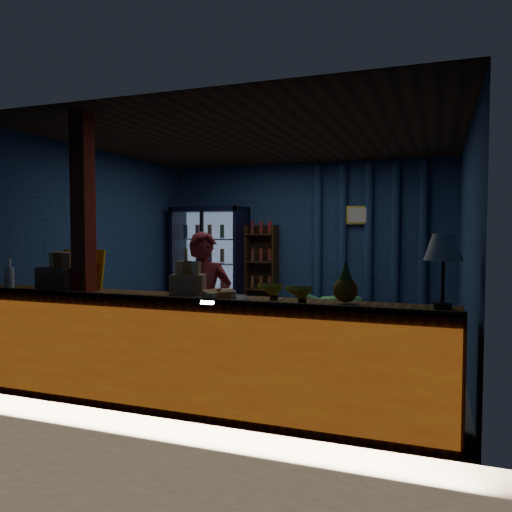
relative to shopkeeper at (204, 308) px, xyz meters
The scene contains 18 objects.
ground 1.49m from the shopkeeper, 83.89° to the left, with size 4.60×4.60×0.00m, color #515154.
room_walls 1.52m from the shopkeeper, 83.89° to the left, with size 4.60×4.60×4.60m.
counter 0.70m from the shopkeeper, 77.76° to the right, with size 4.40×0.57×0.99m.
support_post 1.23m from the shopkeeper, 145.77° to the right, with size 0.16×0.16×2.60m, color maroon.
beverage_cooler 3.50m from the shopkeeper, 113.85° to the left, with size 1.20×0.62×1.90m.
bottle_shelf 3.38m from the shopkeeper, 99.58° to the left, with size 0.50×0.28×1.60m.
curtain_folds 3.64m from the shopkeeper, 71.61° to the left, with size 1.74×0.14×2.50m.
framed_picture 3.65m from the shopkeeper, 73.70° to the left, with size 0.36×0.04×0.28m.
shopkeeper is the anchor object (origin of this frame).
green_chair 2.84m from the shopkeeper, 75.14° to the left, with size 0.65×0.67×0.61m, color #5EBD61.
side_table 2.97m from the shopkeeper, 67.36° to the left, with size 0.51×0.37×0.55m.
yellow_sign 1.24m from the shopkeeper, 160.07° to the right, with size 0.48×0.10×0.38m.
snack_box_left 1.39m from the shopkeeper, 153.03° to the right, with size 0.35×0.29×0.36m.
snack_box_centre 0.61m from the shopkeeper, 78.22° to the right, with size 0.34×0.31×0.30m.
pastry_tray 0.87m from the shopkeeper, 54.96° to the right, with size 0.49×0.49×0.08m.
banana_bunches 1.22m from the shopkeeper, 30.44° to the right, with size 0.50×0.30×0.17m.
table_lamp 2.34m from the shopkeeper, 13.93° to the right, with size 0.28×0.28×0.55m.
pineapple 1.61m from the shopkeeper, 19.87° to the right, with size 0.19×0.19×0.33m.
Camera 1 is at (2.01, -5.66, 1.52)m, focal length 35.00 mm.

